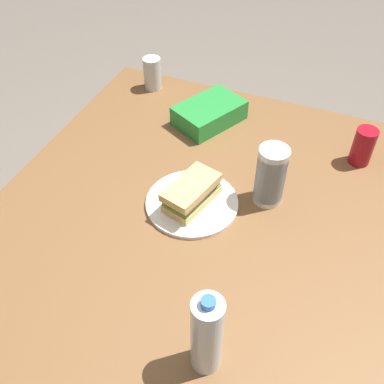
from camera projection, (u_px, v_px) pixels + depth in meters
ground_plane at (185, 358)px, 1.77m from camera, size 8.00×8.00×0.00m
dining_table at (183, 251)px, 1.28m from camera, size 1.44×1.12×0.77m
paper_plate at (192, 203)px, 1.28m from camera, size 0.27×0.27×0.01m
sandwich at (192, 192)px, 1.25m from camera, size 0.20×0.13×0.08m
soda_can_red at (363, 146)px, 1.38m from camera, size 0.07×0.07×0.12m
chip_bag at (209, 113)px, 1.55m from camera, size 0.27×0.24×0.07m
water_bottle_tall at (207, 335)px, 0.88m from camera, size 0.07×0.07×0.24m
plastic_cup_stack at (271, 176)px, 1.24m from camera, size 0.08×0.08×0.18m
soda_can_silver at (152, 73)px, 1.69m from camera, size 0.07×0.07×0.12m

